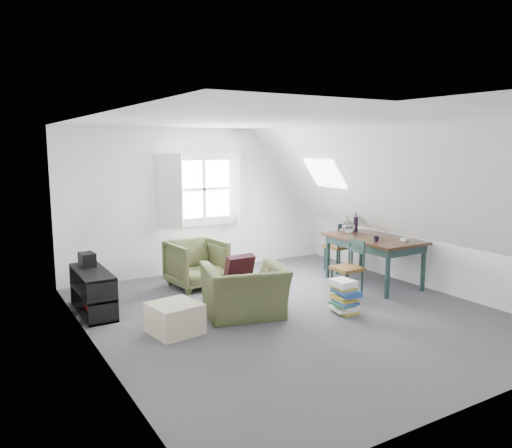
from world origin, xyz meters
TOP-DOWN VIEW (x-y plane):
  - floor at (0.00, 0.00)m, footprint 5.50×5.50m
  - ceiling at (0.00, 0.00)m, footprint 5.50×5.50m
  - wall_back at (0.00, 2.75)m, footprint 5.00×0.00m
  - wall_front at (0.00, -2.75)m, footprint 5.00×0.00m
  - wall_left at (-2.50, 0.00)m, footprint 0.00×5.50m
  - wall_right at (2.50, 0.00)m, footprint 0.00×5.50m
  - slope_left at (-1.55, 0.00)m, footprint 3.19×5.50m
  - slope_right at (1.55, 0.00)m, footprint 3.19×5.50m
  - dormer_window at (0.00, 2.68)m, footprint 1.71×0.35m
  - skylight at (1.55, 1.30)m, footprint 0.35×0.75m
  - armchair_near at (-0.58, 0.24)m, footprint 1.22×1.12m
  - armchair_far at (-0.56, 1.82)m, footprint 0.86×0.88m
  - throw_pillow at (-0.58, 0.39)m, footprint 0.39×0.23m
  - ottoman at (-1.59, 0.14)m, footprint 0.61×0.61m
  - dining_table at (1.94, 0.51)m, footprint 0.91×1.52m
  - demijohn at (1.79, 0.96)m, footprint 0.21×0.21m
  - vase_twigs at (2.04, 1.06)m, footprint 0.08×0.09m
  - cup at (1.69, 0.21)m, footprint 0.09×0.09m
  - paper_box at (2.14, 0.06)m, footprint 0.13×0.10m
  - dining_chair_far at (2.01, 1.41)m, footprint 0.41×0.41m
  - dining_chair_near at (1.18, 0.23)m, footprint 0.39×0.39m
  - media_shelf at (-2.25, 1.35)m, footprint 0.37×1.12m
  - electronics_box at (-2.25, 1.64)m, footprint 0.20×0.27m
  - magazine_stack at (0.61, -0.34)m, footprint 0.33×0.40m

SIDE VIEW (x-z plane):
  - floor at x=0.00m, z-range 0.00..0.00m
  - armchair_near at x=-0.58m, z-range -0.33..0.33m
  - armchair_far at x=-0.56m, z-range -0.37..0.37m
  - ottoman at x=-1.59m, z-range 0.00..0.36m
  - magazine_stack at x=0.61m, z-range 0.00..0.45m
  - media_shelf at x=-2.25m, z-range -0.03..0.55m
  - dining_chair_near at x=1.18m, z-range 0.02..0.84m
  - dining_chair_far at x=2.01m, z-range 0.02..0.90m
  - throw_pillow at x=-0.58m, z-range 0.39..0.79m
  - dining_table at x=1.94m, z-range 0.28..1.04m
  - electronics_box at x=-2.25m, z-range 0.56..0.76m
  - cup at x=1.69m, z-range 0.72..0.80m
  - paper_box at x=2.14m, z-range 0.76..0.80m
  - demijohn at x=1.79m, z-range 0.74..1.03m
  - vase_twigs at x=2.04m, z-range 0.59..1.21m
  - wall_back at x=0.00m, z-range -1.25..3.75m
  - wall_front at x=0.00m, z-range -1.25..3.75m
  - wall_left at x=-2.50m, z-range -1.50..4.00m
  - wall_right at x=2.50m, z-range -1.50..4.00m
  - dormer_window at x=0.00m, z-range 0.80..2.10m
  - skylight at x=1.55m, z-range 1.51..1.98m
  - slope_left at x=-1.55m, z-range -0.47..4.02m
  - slope_right at x=1.55m, z-range -0.47..4.02m
  - ceiling at x=0.00m, z-range 2.50..2.50m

